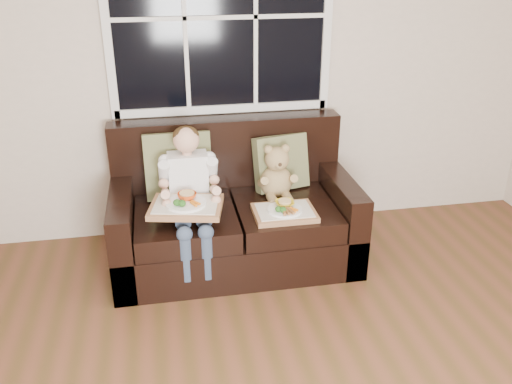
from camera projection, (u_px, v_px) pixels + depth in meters
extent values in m
cube|color=#BCAD9C|center=(261.00, 59.00, 3.98)|extent=(4.50, 0.02, 2.70)
cube|color=black|center=(220.00, 17.00, 3.79)|extent=(1.50, 0.02, 1.25)
cube|color=silver|center=(223.00, 109.00, 4.05)|extent=(1.58, 0.04, 0.06)
cube|color=silver|center=(105.00, 20.00, 3.64)|extent=(0.06, 0.04, 1.37)
cube|color=silver|center=(328.00, 15.00, 3.90)|extent=(0.06, 0.04, 1.37)
cube|color=silver|center=(220.00, 17.00, 3.78)|extent=(1.50, 0.03, 0.03)
cube|color=black|center=(235.00, 241.00, 3.94)|extent=(1.70, 0.90, 0.30)
cube|color=black|center=(124.00, 233.00, 3.75)|extent=(0.15, 0.90, 0.60)
cube|color=black|center=(338.00, 214.00, 4.00)|extent=(0.15, 0.90, 0.60)
cube|color=black|center=(226.00, 161.00, 4.08)|extent=(1.70, 0.18, 0.66)
cube|color=black|center=(186.00, 223.00, 3.71)|extent=(0.68, 0.72, 0.15)
cube|color=black|center=(285.00, 214.00, 3.83)|extent=(0.68, 0.72, 0.15)
cube|color=olive|center=(178.00, 165.00, 3.85)|extent=(0.47, 0.22, 0.48)
cube|color=olive|center=(281.00, 162.00, 3.99)|extent=(0.43, 0.27, 0.41)
cube|color=white|center=(188.00, 179.00, 3.72)|extent=(0.27, 0.16, 0.37)
sphere|color=#D7A184|center=(186.00, 140.00, 3.59)|extent=(0.17, 0.17, 0.17)
ellipsoid|color=#362411|center=(186.00, 135.00, 3.60)|extent=(0.17, 0.17, 0.13)
cylinder|color=#313F56|center=(182.00, 212.00, 3.59)|extent=(0.10, 0.33, 0.10)
cylinder|color=#313F56|center=(202.00, 211.00, 3.61)|extent=(0.10, 0.33, 0.10)
cylinder|color=#313F56|center=(186.00, 258.00, 3.45)|extent=(0.09, 0.09, 0.31)
cylinder|color=#313F56|center=(207.00, 256.00, 3.47)|extent=(0.09, 0.09, 0.31)
cylinder|color=#D7A184|center=(165.00, 182.00, 3.57)|extent=(0.07, 0.33, 0.26)
cylinder|color=#D7A184|center=(213.00, 179.00, 3.62)|extent=(0.07, 0.33, 0.26)
ellipsoid|color=#A38C56|center=(276.00, 182.00, 3.90)|extent=(0.23, 0.20, 0.24)
sphere|color=#A38C56|center=(277.00, 159.00, 3.81)|extent=(0.17, 0.17, 0.17)
sphere|color=#A38C56|center=(268.00, 150.00, 3.77)|extent=(0.06, 0.06, 0.06)
sphere|color=#A38C56|center=(285.00, 149.00, 3.79)|extent=(0.06, 0.06, 0.06)
sphere|color=#A38C56|center=(279.00, 165.00, 3.76)|extent=(0.07, 0.07, 0.07)
sphere|color=#2E2014|center=(280.00, 165.00, 3.73)|extent=(0.03, 0.03, 0.03)
cylinder|color=#A38C56|center=(272.00, 200.00, 3.80)|extent=(0.07, 0.13, 0.07)
cylinder|color=#A38C56|center=(288.00, 198.00, 3.82)|extent=(0.07, 0.13, 0.07)
cube|color=#977044|center=(186.00, 207.00, 3.51)|extent=(0.52, 0.44, 0.04)
cube|color=beige|center=(186.00, 204.00, 3.50)|extent=(0.46, 0.38, 0.01)
cylinder|color=white|center=(186.00, 203.00, 3.49)|extent=(0.26, 0.26, 0.02)
imported|color=#DB4812|center=(187.00, 196.00, 3.52)|extent=(0.15, 0.15, 0.04)
cylinder|color=#E3BE7B|center=(187.00, 195.00, 3.52)|extent=(0.10, 0.10, 0.02)
ellipsoid|color=#2D6720|center=(177.00, 203.00, 3.43)|extent=(0.05, 0.05, 0.04)
ellipsoid|color=#2D6720|center=(182.00, 203.00, 3.42)|extent=(0.05, 0.05, 0.04)
cylinder|color=orange|center=(194.00, 203.00, 3.44)|extent=(0.05, 0.07, 0.02)
cube|color=#977044|center=(284.00, 213.00, 3.65)|extent=(0.42, 0.32, 0.03)
cube|color=beige|center=(284.00, 210.00, 3.64)|extent=(0.37, 0.27, 0.01)
cylinder|color=white|center=(285.00, 209.00, 3.63)|extent=(0.24, 0.24, 0.01)
imported|color=yellow|center=(285.00, 203.00, 3.66)|extent=(0.13, 0.13, 0.03)
cylinder|color=#E3BE7B|center=(285.00, 203.00, 3.66)|extent=(0.09, 0.09, 0.02)
ellipsoid|color=#2D6720|center=(278.00, 209.00, 3.57)|extent=(0.04, 0.04, 0.04)
ellipsoid|color=#2D6720|center=(283.00, 210.00, 3.56)|extent=(0.04, 0.04, 0.04)
cylinder|color=orange|center=(293.00, 210.00, 3.59)|extent=(0.05, 0.06, 0.02)
cylinder|color=#966331|center=(287.00, 211.00, 3.56)|extent=(0.03, 0.09, 0.02)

